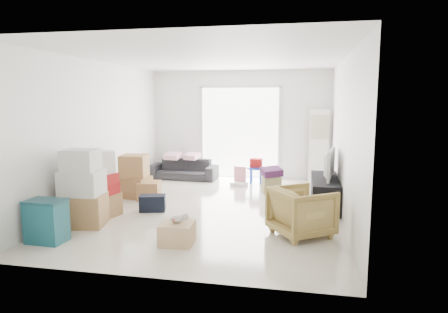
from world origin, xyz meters
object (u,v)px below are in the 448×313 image
Objects in this scene: sofa at (184,166)px; armchair at (302,209)px; storage_bins at (46,221)px; ottoman at (271,185)px; ac_tower at (319,147)px; kids_table at (256,166)px; wood_crate at (177,233)px; tv_console at (325,192)px; television at (325,175)px.

sofa is 4.75m from armchair.
storage_bins reaches higher than ottoman.
ac_tower is 2.93× the size of kids_table.
tv_console is at bearing 49.13° from wood_crate.
tv_console is at bearing 34.82° from storage_bins.
sofa is at bearing 153.46° from ottoman.
sofa is 2.56m from ottoman.
storage_bins is (-3.49, -0.97, -0.09)m from armchair.
storage_bins is (-3.90, -2.71, -0.29)m from television.
wood_crate is at bearing -107.54° from ottoman.
tv_console is 3.20m from wood_crate.
television is at bearing -50.07° from kids_table.
sofa is 4.63× the size of ottoman.
ac_tower reaches higher than tv_console.
sofa is 2.82× the size of kids_table.
ac_tower is at bearing 51.58° from storage_bins.
television is (0.05, -2.14, -0.28)m from ac_tower.
storage_bins is 1.84m from wood_crate.
ottoman is (-1.06, 0.85, -0.09)m from tv_console.
ac_tower is 6.22m from storage_bins.
kids_table is (-1.45, -0.35, -0.45)m from ac_tower.
ac_tower reaches higher than storage_bins.
storage_bins is at bearing 133.97° from television.
tv_console is 2.03× the size of armchair.
ac_tower is 1.04× the size of sofa.
kids_table is (-0.44, 0.94, 0.24)m from ottoman.
armchair reaches higher than television.
ac_tower is 1.78m from ottoman.
television is 3.90m from sofa.
ac_tower is 3.35m from sofa.
ac_tower is 2.23m from tv_console.
tv_console is 4.75m from storage_bins.
sofa is 4.74m from storage_bins.
television reaches higher than tv_console.
kids_table is at bearing 81.95° from wood_crate.
ac_tower is at bearing 10.49° from television.
wood_crate is (-2.09, -2.42, -0.12)m from tv_console.
television is 1.59× the size of kids_table.
ac_tower is 1.85× the size of television.
wood_crate is (1.81, 0.29, -0.15)m from storage_bins.
sofa reaches higher than storage_bins.
sofa is at bearing -177.40° from ac_tower.
ac_tower is 3.93m from armchair.
armchair is at bearing -103.28° from tv_console.
wood_crate is (-1.03, -3.27, -0.03)m from ottoman.
ac_tower is at bearing 52.01° from ottoman.
television is 1.42m from ottoman.
tv_console reaches higher than wood_crate.
tv_console is 1.36m from ottoman.
armchair is at bearing -72.92° from kids_table.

